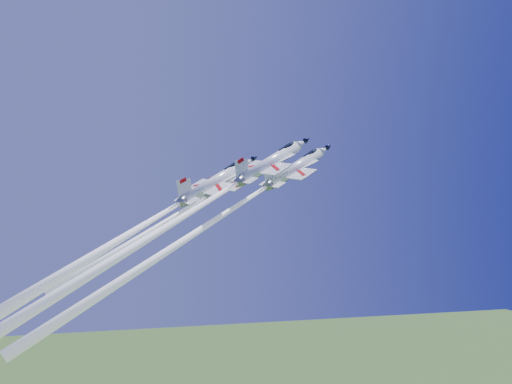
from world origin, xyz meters
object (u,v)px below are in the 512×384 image
object	(u,v)px
jet_right	(175,222)
jet_left	(173,217)
jet_slot	(151,221)
jet_lead	(203,228)

from	to	relation	value
jet_right	jet_left	bearing A→B (deg)	152.52
jet_right	jet_slot	xyz separation A→B (m)	(-2.66, 7.30, 0.10)
jet_right	jet_slot	bearing A→B (deg)	179.63
jet_right	jet_lead	bearing A→B (deg)	120.24
jet_left	jet_right	distance (m)	13.99
jet_left	jet_slot	xyz separation A→B (m)	(-4.38, -6.56, -0.59)
jet_left	jet_right	xyz separation A→B (m)	(-1.72, -13.86, -0.69)
jet_lead	jet_right	world-z (taller)	jet_lead
jet_lead	jet_left	size ratio (longest dim) A/B	1.39
jet_slot	jet_lead	bearing A→B (deg)	63.54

